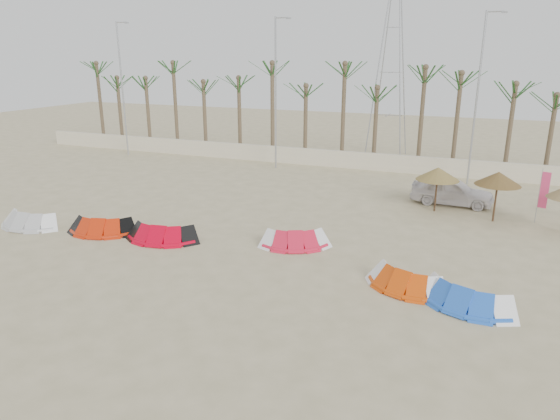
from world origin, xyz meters
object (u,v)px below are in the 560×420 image
at_px(parasol_left, 438,174).
at_px(kite_orange, 406,277).
at_px(kite_red_mid, 165,231).
at_px(parasol_mid, 498,179).
at_px(kite_red_left, 106,224).
at_px(kite_blue, 465,293).
at_px(kite_red_right, 297,237).
at_px(kite_grey, 33,218).
at_px(car, 452,191).

bearing_deg(parasol_left, kite_orange, -90.38).
relative_size(kite_red_mid, parasol_mid, 1.37).
height_order(kite_red_left, kite_blue, same).
relative_size(kite_orange, parasol_left, 1.38).
distance_m(kite_red_left, kite_red_right, 9.58).
height_order(kite_red_left, parasol_mid, parasol_mid).
xyz_separation_m(kite_grey, parasol_left, (18.80, 10.31, 1.73)).
bearing_deg(parasol_left, parasol_mid, -12.96).
bearing_deg(kite_orange, kite_red_left, 177.22).
bearing_deg(parasol_mid, kite_blue, -95.46).
height_order(parasol_left, parasol_mid, parasol_mid).
xyz_separation_m(kite_grey, car, (19.56, 12.04, 0.37)).
relative_size(kite_red_mid, car, 0.79).
bearing_deg(kite_orange, kite_red_right, 154.08).
distance_m(kite_red_mid, car, 16.50).
xyz_separation_m(kite_red_right, car, (6.09, 9.53, 0.37)).
bearing_deg(kite_grey, kite_orange, -0.17).
height_order(kite_red_mid, parasol_left, parasol_left).
distance_m(kite_grey, kite_red_left, 4.13).
xyz_separation_m(kite_red_right, kite_orange, (5.27, -2.56, -0.00)).
height_order(kite_grey, parasol_left, parasol_left).
bearing_deg(kite_blue, kite_red_left, 175.70).
distance_m(kite_grey, kite_red_right, 13.70).
bearing_deg(kite_red_mid, kite_orange, -4.85).
xyz_separation_m(kite_red_left, parasol_mid, (17.77, 8.95, 1.89)).
distance_m(kite_red_mid, kite_red_right, 6.29).
xyz_separation_m(kite_orange, parasol_left, (0.07, 10.36, 1.73)).
relative_size(kite_grey, kite_red_right, 0.95).
xyz_separation_m(kite_grey, kite_red_mid, (7.38, 0.91, 0.00)).
bearing_deg(kite_red_right, kite_orange, -25.92).
height_order(kite_red_right, car, car).
relative_size(kite_red_left, kite_blue, 0.96).
relative_size(parasol_left, car, 0.54).
distance_m(kite_grey, parasol_mid, 23.94).
xyz_separation_m(kite_blue, parasol_left, (-2.06, 10.91, 1.73)).
distance_m(kite_grey, kite_red_mid, 7.44).
bearing_deg(kite_orange, kite_grey, 179.83).
distance_m(kite_red_mid, parasol_left, 14.89).
relative_size(kite_red_left, kite_red_mid, 0.99).
bearing_deg(car, parasol_mid, -135.14).
xyz_separation_m(kite_blue, parasol_mid, (0.98, 10.21, 1.89)).
relative_size(kite_blue, parasol_left, 1.51).
bearing_deg(kite_red_right, kite_blue, -22.82).
height_order(kite_blue, parasol_left, parasol_left).
distance_m(kite_red_left, car, 19.23).
height_order(kite_red_left, kite_orange, same).
bearing_deg(kite_red_mid, kite_grey, -172.99).
height_order(kite_blue, car, car).
xyz_separation_m(kite_orange, kite_blue, (2.13, -0.55, 0.00)).
bearing_deg(kite_red_left, kite_grey, -170.83).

